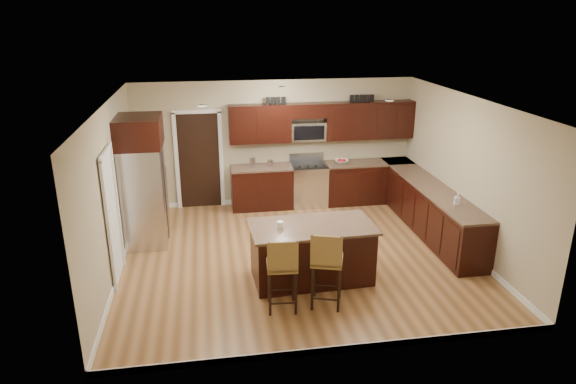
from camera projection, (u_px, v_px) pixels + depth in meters
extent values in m
plane|color=olive|center=(298.00, 256.00, 8.99)|extent=(6.00, 6.00, 0.00)
plane|color=silver|center=(299.00, 102.00, 8.09)|extent=(6.00, 6.00, 0.00)
plane|color=tan|center=(276.00, 143.00, 11.10)|extent=(6.00, 0.00, 6.00)
plane|color=tan|center=(111.00, 192.00, 8.09)|extent=(0.00, 5.50, 5.50)
plane|color=tan|center=(466.00, 174.00, 8.99)|extent=(0.00, 5.50, 5.50)
cube|color=black|center=(262.00, 188.00, 11.07)|extent=(1.30, 0.60, 0.88)
cube|color=black|center=(368.00, 182.00, 11.43)|extent=(1.94, 0.60, 0.88)
cube|color=black|center=(434.00, 213.00, 9.69)|extent=(0.60, 3.35, 0.88)
cube|color=brown|center=(261.00, 168.00, 10.91)|extent=(1.30, 0.63, 0.04)
cube|color=brown|center=(369.00, 163.00, 11.27)|extent=(1.94, 0.63, 0.04)
cube|color=brown|center=(436.00, 190.00, 9.53)|extent=(0.63, 3.35, 0.04)
cube|color=black|center=(260.00, 124.00, 10.73)|extent=(1.30, 0.33, 0.80)
cube|color=black|center=(369.00, 120.00, 11.09)|extent=(1.94, 0.33, 0.80)
cube|color=black|center=(308.00, 110.00, 10.80)|extent=(0.76, 0.33, 0.30)
cube|color=silver|center=(308.00, 185.00, 11.22)|extent=(0.76, 0.64, 0.90)
cube|color=black|center=(309.00, 165.00, 11.07)|extent=(0.76, 0.60, 0.03)
cube|color=black|center=(311.00, 190.00, 10.94)|extent=(0.65, 0.01, 0.45)
cube|color=silver|center=(306.00, 157.00, 11.28)|extent=(0.76, 0.05, 0.18)
cube|color=silver|center=(308.00, 131.00, 10.97)|extent=(0.76, 0.31, 0.40)
cube|color=black|center=(199.00, 161.00, 10.94)|extent=(0.85, 0.03, 2.06)
cube|color=white|center=(112.00, 219.00, 7.92)|extent=(0.03, 0.80, 2.04)
cube|color=black|center=(312.00, 253.00, 8.08)|extent=(1.87, 0.99, 0.88)
cube|color=brown|center=(312.00, 227.00, 7.93)|extent=(1.97, 1.10, 0.04)
cube|color=black|center=(311.00, 276.00, 8.21)|extent=(1.78, 0.91, 0.09)
cube|color=olive|center=(282.00, 265.00, 7.19)|extent=(0.45, 0.45, 0.06)
cube|color=olive|center=(283.00, 257.00, 6.93)|extent=(0.42, 0.07, 0.45)
cylinder|color=black|center=(271.00, 295.00, 7.11)|extent=(0.04, 0.04, 0.65)
cylinder|color=black|center=(297.00, 293.00, 7.16)|extent=(0.04, 0.04, 0.65)
cylinder|color=black|center=(268.00, 282.00, 7.44)|extent=(0.04, 0.04, 0.65)
cylinder|color=black|center=(292.00, 281.00, 7.50)|extent=(0.04, 0.04, 0.65)
cube|color=olive|center=(327.00, 260.00, 7.27)|extent=(0.55, 0.55, 0.06)
cube|color=olive|center=(326.00, 252.00, 7.01)|extent=(0.43, 0.17, 0.47)
cylinder|color=black|center=(316.00, 291.00, 7.19)|extent=(0.04, 0.04, 0.68)
cylinder|color=black|center=(342.00, 289.00, 7.25)|extent=(0.04, 0.04, 0.68)
cylinder|color=black|center=(311.00, 278.00, 7.54)|extent=(0.04, 0.04, 0.68)
cylinder|color=black|center=(336.00, 276.00, 7.60)|extent=(0.04, 0.04, 0.68)
cube|color=silver|center=(145.00, 196.00, 9.22)|extent=(0.72, 0.92, 1.83)
cube|color=black|center=(166.00, 194.00, 9.27)|extent=(0.01, 0.02, 1.74)
cylinder|color=silver|center=(166.00, 191.00, 9.17)|extent=(0.02, 0.02, 0.81)
cylinder|color=silver|center=(167.00, 188.00, 9.32)|extent=(0.02, 0.02, 0.81)
cube|color=black|center=(138.00, 131.00, 8.83)|extent=(0.78, 0.98, 0.52)
cube|color=brown|center=(292.00, 226.00, 10.21)|extent=(1.13, 0.91, 0.01)
imported|color=silver|center=(342.00, 161.00, 11.16)|extent=(0.34, 0.34, 0.07)
imported|color=#B2B2B2|center=(457.00, 199.00, 8.73)|extent=(0.12, 0.12, 0.20)
cylinder|color=silver|center=(252.00, 162.00, 10.84)|extent=(0.12, 0.12, 0.21)
cylinder|color=silver|center=(270.00, 163.00, 10.91)|extent=(0.11, 0.11, 0.15)
cylinder|color=white|center=(280.00, 225.00, 7.83)|extent=(0.10, 0.10, 0.10)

